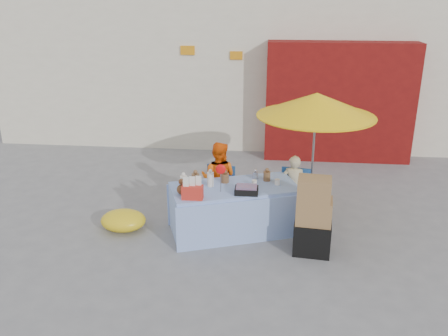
# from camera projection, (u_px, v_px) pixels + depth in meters

# --- Properties ---
(ground) EXTENTS (80.00, 80.00, 0.00)m
(ground) POSITION_uv_depth(u_px,v_px,m) (218.00, 243.00, 7.17)
(ground) COLOR slate
(ground) RESTS_ON ground
(backdrop) EXTENTS (14.00, 8.00, 7.80)m
(backdrop) POSITION_uv_depth(u_px,v_px,m) (268.00, 11.00, 13.05)
(backdrop) COLOR silver
(backdrop) RESTS_ON ground
(market_table) EXTENTS (2.18, 1.55, 1.20)m
(market_table) POSITION_uv_depth(u_px,v_px,m) (234.00, 208.00, 7.42)
(market_table) COLOR #91ADE8
(market_table) RESTS_ON ground
(chair_left) EXTENTS (0.55, 0.54, 0.85)m
(chair_left) POSITION_uv_depth(u_px,v_px,m) (218.00, 203.00, 7.95)
(chair_left) COLOR #1E4A8D
(chair_left) RESTS_ON ground
(chair_right) EXTENTS (0.55, 0.54, 0.85)m
(chair_right) POSITION_uv_depth(u_px,v_px,m) (293.00, 206.00, 7.83)
(chair_right) COLOR #1E4A8D
(chair_right) RESTS_ON ground
(vendor_orange) EXTENTS (0.69, 0.58, 1.27)m
(vendor_orange) POSITION_uv_depth(u_px,v_px,m) (219.00, 178.00, 7.95)
(vendor_orange) COLOR #FF610D
(vendor_orange) RESTS_ON ground
(vendor_beige) EXTENTS (0.43, 0.32, 1.09)m
(vendor_beige) POSITION_uv_depth(u_px,v_px,m) (293.00, 187.00, 7.86)
(vendor_beige) COLOR #C8B78D
(vendor_beige) RESTS_ON ground
(umbrella) EXTENTS (1.90, 1.90, 2.09)m
(umbrella) POSITION_uv_depth(u_px,v_px,m) (316.00, 105.00, 7.50)
(umbrella) COLOR gray
(umbrella) RESTS_ON ground
(box_stack) EXTENTS (0.57, 0.48, 1.16)m
(box_stack) POSITION_uv_depth(u_px,v_px,m) (313.00, 219.00, 6.76)
(box_stack) COLOR black
(box_stack) RESTS_ON ground
(tarp_bundle) EXTENTS (0.87, 0.78, 0.32)m
(tarp_bundle) POSITION_uv_depth(u_px,v_px,m) (123.00, 220.00, 7.54)
(tarp_bundle) COLOR yellow
(tarp_bundle) RESTS_ON ground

